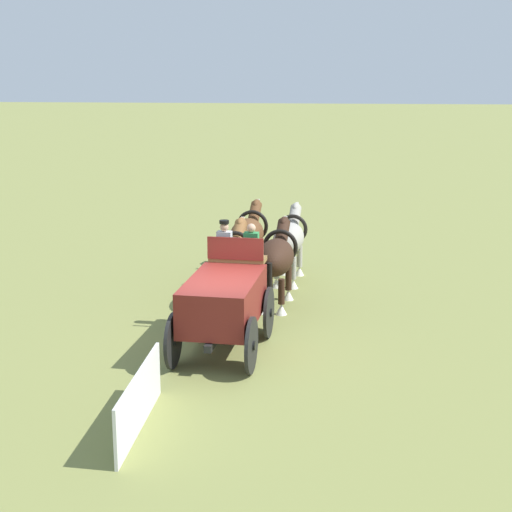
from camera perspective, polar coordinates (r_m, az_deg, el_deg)
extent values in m
plane|color=olive|center=(18.65, -2.34, -6.89)|extent=(220.00, 220.00, 0.00)
cube|color=maroon|center=(18.24, -2.38, -3.21)|extent=(3.05, 1.80, 1.04)
cube|color=brown|center=(19.71, -1.32, -0.21)|extent=(0.68, 1.44, 0.12)
cube|color=maroon|center=(20.27, -1.08, -1.94)|extent=(0.35, 1.26, 0.60)
cube|color=maroon|center=(19.34, -1.50, 0.54)|extent=(0.18, 1.40, 0.55)
cube|color=black|center=(18.44, -2.36, -5.05)|extent=(3.22, 0.44, 0.16)
cylinder|color=black|center=(19.71, -4.11, -3.81)|extent=(1.26, 0.19, 1.26)
cylinder|color=black|center=(19.71, -4.11, -3.81)|extent=(0.22, 0.20, 0.20)
cylinder|color=black|center=(19.37, 0.93, -4.10)|extent=(1.26, 0.19, 1.26)
cylinder|color=black|center=(19.37, 0.93, -4.10)|extent=(0.22, 0.20, 0.20)
cylinder|color=black|center=(17.58, -5.99, -6.08)|extent=(1.26, 0.19, 1.26)
cylinder|color=black|center=(17.58, -5.99, -6.08)|extent=(0.22, 0.20, 0.20)
cylinder|color=black|center=(17.19, -0.34, -6.47)|extent=(1.26, 0.19, 1.26)
cylinder|color=black|center=(17.19, -0.34, -6.47)|extent=(0.22, 0.20, 0.20)
cylinder|color=brown|center=(21.00, -0.73, -2.51)|extent=(2.60, 0.33, 0.10)
cube|color=#BCB293|center=(19.85, -2.21, 0.31)|extent=(0.43, 0.35, 0.16)
cube|color=silver|center=(19.68, -2.30, 1.00)|extent=(0.27, 0.38, 0.55)
sphere|color=tan|center=(19.59, -2.31, 2.10)|extent=(0.22, 0.22, 0.22)
cylinder|color=black|center=(19.57, -2.31, 2.47)|extent=(0.24, 0.24, 0.08)
cube|color=#BCB293|center=(19.72, -0.28, 0.22)|extent=(0.43, 0.35, 0.16)
cube|color=#338C4C|center=(19.54, -0.34, 0.93)|extent=(0.27, 0.38, 0.55)
sphere|color=tan|center=(19.46, -0.34, 2.03)|extent=(0.22, 0.22, 0.22)
ellipsoid|color=brown|center=(21.80, -1.96, -0.14)|extent=(2.25, 1.06, 0.87)
cylinder|color=brown|center=(22.75, -2.13, -1.37)|extent=(0.18, 0.18, 0.67)
cone|color=silver|center=(22.88, -2.12, -2.53)|extent=(0.30, 0.30, 0.29)
cylinder|color=brown|center=(22.66, -0.95, -1.43)|extent=(0.18, 0.18, 0.67)
cone|color=silver|center=(22.79, -0.95, -2.59)|extent=(0.30, 0.30, 0.29)
cylinder|color=brown|center=(21.32, -3.00, -2.44)|extent=(0.18, 0.18, 0.67)
cone|color=silver|center=(21.46, -2.99, -3.67)|extent=(0.30, 0.30, 0.29)
cylinder|color=brown|center=(21.22, -1.75, -2.50)|extent=(0.18, 0.18, 0.67)
cone|color=silver|center=(21.36, -1.74, -3.74)|extent=(0.30, 0.30, 0.29)
cylinder|color=brown|center=(23.00, -1.27, 1.60)|extent=(0.97, 0.44, 0.81)
ellipsoid|color=brown|center=(23.30, -1.09, 2.41)|extent=(0.62, 0.31, 0.32)
cube|color=silver|center=(23.57, -0.96, 2.55)|extent=(0.07, 0.10, 0.24)
torus|color=black|center=(22.71, -1.45, 0.70)|extent=(0.20, 0.91, 0.90)
cylinder|color=black|center=(20.80, -2.61, -1.69)|extent=(0.14, 0.14, 0.80)
ellipsoid|color=#331E14|center=(21.56, 1.42, -0.10)|extent=(2.02, 1.15, 0.98)
cylinder|color=#331E14|center=(22.44, 0.99, -1.55)|extent=(0.18, 0.18, 0.69)
cone|color=silver|center=(22.58, 0.98, -2.75)|extent=(0.30, 0.30, 0.29)
cylinder|color=#331E14|center=(22.36, 2.36, -1.61)|extent=(0.18, 0.18, 0.69)
cone|color=silver|center=(22.50, 2.34, -2.81)|extent=(0.30, 0.30, 0.29)
cylinder|color=#331E14|center=(21.15, 0.40, -2.51)|extent=(0.18, 0.18, 0.69)
cone|color=silver|center=(21.30, 0.39, -3.78)|extent=(0.30, 0.30, 0.29)
cylinder|color=#331E14|center=(21.07, 1.85, -2.58)|extent=(0.18, 0.18, 0.69)
cone|color=silver|center=(21.22, 1.84, -3.85)|extent=(0.30, 0.30, 0.29)
cylinder|color=#331E14|center=(22.66, 1.90, 1.64)|extent=(0.97, 0.44, 0.81)
ellipsoid|color=#331E14|center=(22.96, 2.04, 2.46)|extent=(0.62, 0.31, 0.32)
cube|color=silver|center=(23.24, 2.14, 2.60)|extent=(0.07, 0.10, 0.24)
torus|color=black|center=(22.37, 1.76, 0.68)|extent=(0.21, 1.01, 1.00)
cylinder|color=black|center=(20.66, 0.98, -1.58)|extent=(0.14, 0.14, 0.80)
ellipsoid|color=brown|center=(24.27, -0.68, 1.50)|extent=(2.25, 1.18, 0.99)
cylinder|color=brown|center=(25.22, -0.96, 0.19)|extent=(0.18, 0.18, 0.69)
cone|color=silver|center=(25.34, -0.95, -0.88)|extent=(0.30, 0.30, 0.29)
cylinder|color=brown|center=(25.12, 0.27, 0.14)|extent=(0.18, 0.18, 0.69)
cone|color=silver|center=(25.24, 0.26, -0.94)|extent=(0.30, 0.30, 0.29)
cylinder|color=brown|center=(23.77, -1.66, -0.66)|extent=(0.18, 0.18, 0.69)
cone|color=silver|center=(23.90, -1.66, -1.80)|extent=(0.30, 0.30, 0.29)
cylinder|color=brown|center=(23.67, -0.37, -0.72)|extent=(0.18, 0.18, 0.69)
cone|color=silver|center=(23.80, -0.37, -1.86)|extent=(0.30, 0.30, 0.29)
cylinder|color=brown|center=(25.48, -0.11, 3.04)|extent=(0.97, 0.44, 0.81)
ellipsoid|color=brown|center=(25.79, 0.04, 3.75)|extent=(0.62, 0.31, 0.32)
cube|color=silver|center=(26.06, 0.15, 3.86)|extent=(0.07, 0.10, 0.24)
torus|color=black|center=(25.18, -0.26, 2.20)|extent=(0.21, 1.02, 1.01)
cylinder|color=black|center=(23.25, -1.20, 0.19)|extent=(0.14, 0.14, 0.80)
ellipsoid|color=#9E998E|center=(24.07, 2.36, 1.27)|extent=(2.19, 1.09, 0.91)
cylinder|color=#9E998E|center=(24.99, 2.01, 0.03)|extent=(0.18, 0.18, 0.68)
cone|color=silver|center=(25.11, 2.00, -1.03)|extent=(0.30, 0.30, 0.29)
cylinder|color=#9E998E|center=(24.92, 3.15, -0.01)|extent=(0.18, 0.18, 0.68)
cone|color=silver|center=(25.04, 3.14, -1.09)|extent=(0.30, 0.30, 0.29)
cylinder|color=#9E998E|center=(23.56, 1.50, -0.82)|extent=(0.18, 0.18, 0.68)
cone|color=silver|center=(23.69, 1.49, -1.95)|extent=(0.30, 0.30, 0.29)
cylinder|color=#9E998E|center=(23.50, 2.70, -0.87)|extent=(0.18, 0.18, 0.68)
cone|color=silver|center=(23.62, 2.69, -2.00)|extent=(0.30, 0.30, 0.29)
cylinder|color=#9E998E|center=(25.27, 2.79, 2.79)|extent=(0.97, 0.44, 0.81)
ellipsoid|color=#9E998E|center=(25.58, 2.90, 3.51)|extent=(0.62, 0.31, 0.32)
cube|color=silver|center=(25.86, 2.98, 3.62)|extent=(0.07, 0.10, 0.24)
torus|color=black|center=(24.97, 2.67, 1.96)|extent=(0.20, 0.95, 0.94)
cylinder|color=black|center=(23.07, 1.98, -0.05)|extent=(0.14, 0.14, 0.80)
cube|color=silver|center=(14.90, -8.43, -10.29)|extent=(3.20, 0.11, 1.10)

